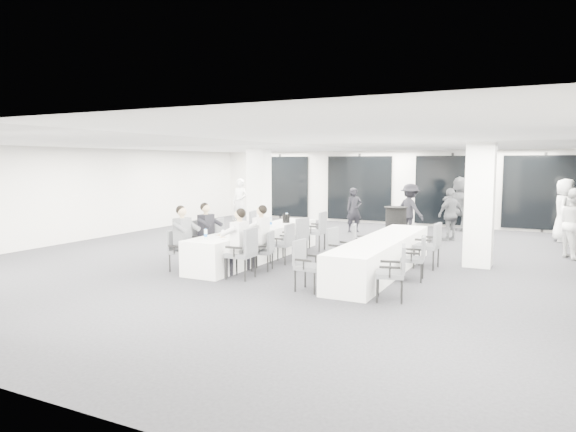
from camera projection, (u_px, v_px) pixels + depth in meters
The scene contains 42 objects.
room at pixel (343, 200), 13.17m from camera, with size 14.04×16.04×2.84m.
column_left at pixel (259, 192), 16.66m from camera, with size 0.60×0.60×2.80m, color white.
column_right at pixel (480, 205), 11.60m from camera, with size 0.60×0.60×2.80m, color white.
banquet_table_main at pixel (258, 244), 12.59m from camera, with size 0.90×5.00×0.75m, color white.
banquet_table_side at pixel (382, 255), 11.00m from camera, with size 0.90×5.00×0.75m, color white.
cocktail_table at pixel (396, 223), 15.78m from camera, with size 0.72×0.72×1.00m.
chair_main_left_near at pixel (179, 248), 11.16m from camera, with size 0.50×0.54×0.89m.
chair_main_left_second at pixel (202, 239), 11.92m from camera, with size 0.54×0.60×1.03m.
chair_main_left_mid at pixel (225, 235), 12.74m from camera, with size 0.57×0.61×0.98m.
chair_main_left_fourth at pixel (243, 231), 13.54m from camera, with size 0.57×0.61×0.99m.
chair_main_left_far at pixel (258, 227), 14.23m from camera, with size 0.61×0.64×1.02m.
chair_main_right_near at pixel (245, 250), 10.39m from camera, with size 0.55×0.61×1.04m.
chair_main_right_second at pixel (265, 248), 11.22m from camera, with size 0.52×0.55×0.86m.
chair_main_right_mid at pixel (284, 241), 12.02m from camera, with size 0.47×0.53×0.93m.
chair_main_right_fourth at pixel (298, 235), 12.65m from camera, with size 0.60×0.63×1.00m.
chair_main_right_far at pixel (318, 229), 13.73m from camera, with size 0.56×0.61×1.04m.
chair_side_left_near at pixel (306, 262), 9.46m from camera, with size 0.50×0.55×0.94m.
chair_side_left_mid at pixel (338, 247), 10.95m from camera, with size 0.54×0.59×0.97m.
chair_side_left_far at pixel (360, 240), 12.22m from camera, with size 0.55×0.57×0.89m.
chair_side_right_near at pixel (395, 269), 8.74m from camera, with size 0.59×0.62×0.96m.
chair_side_right_mid at pixel (417, 255), 10.24m from camera, with size 0.51×0.55×0.90m.
chair_side_right_far at pixel (431, 242), 11.42m from camera, with size 0.55×0.61×1.02m.
seated_guest_a at pixel (185, 235), 11.05m from camera, with size 0.50×0.38×1.44m.
seated_guest_b at pixel (208, 230), 11.82m from camera, with size 0.50×0.38×1.44m.
seated_guest_c at pixel (237, 239), 10.44m from camera, with size 0.50×0.38×1.44m.
seated_guest_d at pixel (259, 233), 11.24m from camera, with size 0.50×0.38×1.44m.
standing_guest_a at pixel (354, 207), 17.39m from camera, with size 0.62×0.50×1.70m, color black.
standing_guest_c at pixel (410, 206), 16.58m from camera, with size 1.23×0.63×1.90m, color black.
standing_guest_d at pixel (451, 211), 15.45m from camera, with size 1.06×0.59×1.80m, color #53565B.
standing_guest_e at pixel (565, 206), 15.31m from camera, with size 1.03×0.63×2.13m, color silver.
standing_guest_f at pixel (460, 200), 17.72m from camera, with size 1.95×0.75×2.13m, color #53565B.
standing_guest_g at pixel (240, 199), 19.20m from camera, with size 0.73×0.59×1.99m, color silver.
standing_guest_h at pixel (575, 219), 12.62m from camera, with size 0.95×0.58×1.96m, color silver.
ice_bucket_near at pixel (238, 226), 11.89m from camera, with size 0.25×0.25×0.28m, color black.
ice_bucket_far at pixel (286, 219), 13.73m from camera, with size 0.20×0.20×0.22m, color black.
water_bottle_a at pixel (206, 234), 10.77m from camera, with size 0.07×0.07×0.21m, color silver.
water_bottle_b at pixel (271, 222), 12.84m from camera, with size 0.07×0.07×0.23m, color silver.
water_bottle_c at pixel (287, 217), 14.16m from camera, with size 0.07×0.07×0.22m, color silver.
plate_a at pixel (220, 235), 11.32m from camera, with size 0.22×0.22×0.03m.
plate_b at pixel (222, 237), 11.01m from camera, with size 0.18×0.18×0.03m.
plate_c at pixel (252, 231), 12.05m from camera, with size 0.20×0.20×0.03m.
wine_glass at pixel (223, 232), 10.72m from camera, with size 0.08×0.08×0.21m.
Camera 1 is at (5.46, -11.28, 2.37)m, focal length 32.00 mm.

